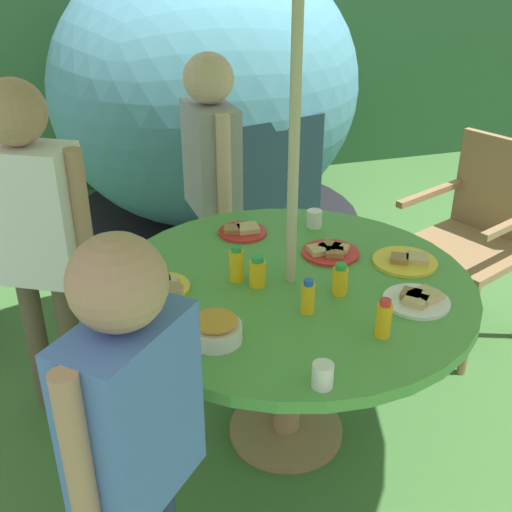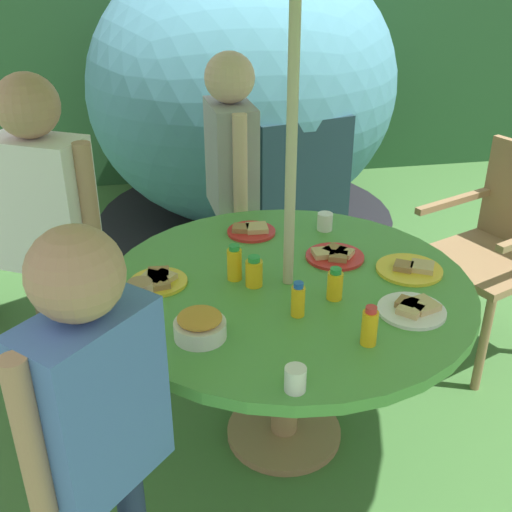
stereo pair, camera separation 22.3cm
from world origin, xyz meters
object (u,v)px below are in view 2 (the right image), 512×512
Objects in this scene: cup_near at (325,222)px; cup_far at (295,379)px; plate_back_edge at (251,230)px; wooden_chair at (503,241)px; juice_bottle_mid_right at (234,263)px; juice_bottle_front_edge at (254,272)px; juice_bottle_center_front at (298,300)px; child_in_white_shirt at (44,205)px; snack_bowl at (200,325)px; dome_tent at (245,90)px; child_in_grey_shirt at (231,158)px; plate_far_right at (158,280)px; plate_near_right at (335,255)px; child_in_blue_shirt at (95,402)px; juice_bottle_mid_left at (370,327)px; juice_bottle_center_back at (335,285)px; plate_far_left at (411,269)px; plate_near_left at (413,309)px; garden_table at (287,307)px.

cup_far is at bearing -110.31° from cup_near.
plate_back_edge is 2.72× the size of cup_near.
wooden_chair is 7.28× the size of juice_bottle_mid_right.
cup_far is at bearing -89.16° from juice_bottle_front_edge.
wooden_chair is at bearing 30.52° from juice_bottle_center_front.
child_in_white_shirt is 0.90m from snack_bowl.
dome_tent reaches higher than child_in_grey_shirt.
cup_far reaches higher than plate_far_right.
juice_bottle_mid_right reaches higher than plate_near_right.
child_in_blue_shirt is 0.81m from juice_bottle_mid_left.
juice_bottle_mid_right is 0.08m from juice_bottle_front_edge.
snack_bowl is 0.48m from juice_bottle_center_back.
child_in_white_shirt is 0.78m from juice_bottle_mid_right.
child_in_grey_shirt is 1.08m from plate_far_left.
child_in_blue_shirt is 0.83m from juice_bottle_mid_right.
dome_tent reaches higher than plate_back_edge.
plate_back_edge is 0.99m from cup_far.
child_in_white_shirt is at bearing -112.11° from wooden_chair.
wooden_chair is at bearing 30.83° from juice_bottle_center_back.
snack_bowl is at bearing -168.25° from juice_bottle_center_front.
cup_far is at bearing -72.20° from wooden_chair.
plate_near_left is 0.62m from juice_bottle_mid_right.
plate_near_left is (0.69, 0.02, -0.03)m from snack_bowl.
snack_bowl is at bearing -127.81° from juice_bottle_front_edge.
wooden_chair reaches higher than juice_bottle_front_edge.
plate_far_right is at bearing 117.51° from cup_far.
plate_far_left is (0.24, -2.20, -0.17)m from dome_tent.
plate_near_right is (-0.89, -0.30, 0.16)m from wooden_chair.
child_in_white_shirt reaches higher than child_in_grey_shirt.
plate_far_left is 0.45m from cup_near.
child_in_grey_shirt is (-1.17, 0.49, 0.30)m from wooden_chair.
juice_bottle_mid_right is at bearing 135.24° from juice_bottle_front_edge.
juice_bottle_center_back is (0.13, -0.13, 0.15)m from garden_table.
garden_table is at bearing 85.35° from juice_bottle_center_front.
juice_bottle_center_front reaches higher than juice_bottle_front_edge.
garden_table is at bearing -90.00° from wooden_chair.
wooden_chair is 0.72× the size of child_in_grey_shirt.
plate_near_left is at bearing -24.65° from child_in_blue_shirt.
juice_bottle_center_front is at bearing -33.52° from plate_far_right.
juice_bottle_center_front reaches higher than cup_near.
child_in_white_shirt is 6.95× the size of plate_back_edge.
child_in_grey_shirt reaches higher than juice_bottle_center_front.
wooden_chair is 4.36× the size of plate_near_left.
dome_tent is at bearing 72.72° from plate_far_right.
plate_far_right and plate_back_edge have the same top height.
child_in_grey_shirt is 1.51m from cup_far.
juice_bottle_center_back is at bearing -71.63° from plate_back_edge.
juice_bottle_center_front is (-0.02, -0.21, 0.16)m from garden_table.
dome_tent is 2.47m from plate_near_left.
plate_back_edge is at bearing 81.37° from juice_bottle_front_edge.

